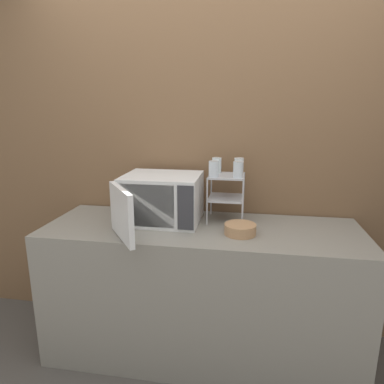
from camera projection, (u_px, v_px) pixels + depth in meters
name	position (u px, v px, depth m)	size (l,w,h in m)	color
wall_back	(209.00, 155.00, 2.42)	(8.00, 0.06, 2.60)	brown
counter	(201.00, 291.00, 2.26)	(1.99, 0.68, 0.89)	gray
microwave	(161.00, 199.00, 2.23)	(0.52, 0.73, 0.31)	silver
dish_rack	(226.00, 188.00, 2.23)	(0.23, 0.24, 0.31)	#B2B2B7
glass_front_left	(214.00, 169.00, 2.14)	(0.06, 0.06, 0.10)	silver
glass_back_right	(239.00, 166.00, 2.26)	(0.06, 0.06, 0.10)	silver
glass_front_right	(238.00, 170.00, 2.12)	(0.06, 0.06, 0.10)	silver
glass_back_left	(217.00, 165.00, 2.28)	(0.06, 0.06, 0.10)	silver
bowl	(240.00, 229.00, 2.02)	(0.19, 0.19, 0.06)	#AD7F56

